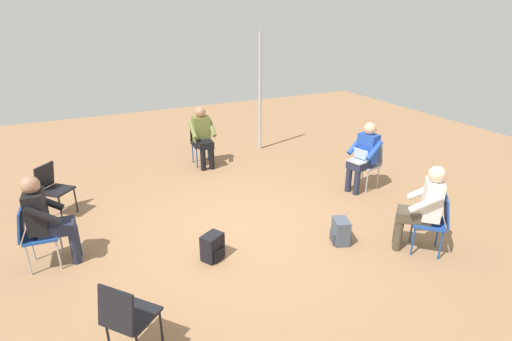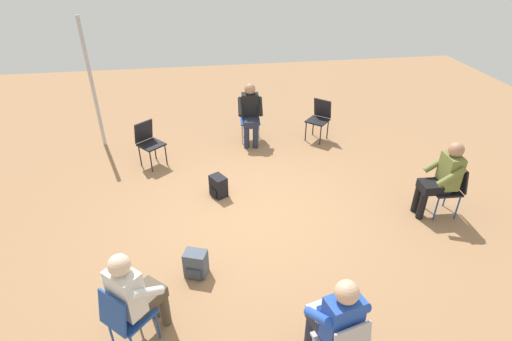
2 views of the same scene
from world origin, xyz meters
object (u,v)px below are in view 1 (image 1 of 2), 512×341
object	(u,v)px
chair_southeast	(435,219)
person_in_white	(424,204)
chair_west	(34,232)
backpack_near_laptop_user	(341,233)
person_with_laptop	(364,153)
person_in_olive	(203,134)
backpack_by_empty_chair	(213,248)
chair_northwest	(52,186)
person_in_black	(46,216)
chair_east	(369,161)
chair_north	(201,141)
chair_southwest	(127,316)

from	to	relation	value
chair_southeast	person_in_white	world-z (taller)	person_in_white
chair_west	backpack_near_laptop_user	size ratio (longest dim) A/B	2.36
person_with_laptop	person_in_olive	bearing A→B (deg)	28.65
backpack_near_laptop_user	person_in_olive	bearing A→B (deg)	101.42
backpack_by_empty_chair	chair_northwest	bearing A→B (deg)	129.13
person_with_laptop	person_in_olive	xyz separation A→B (m)	(-2.20, 2.39, 0.00)
person_in_black	backpack_near_laptop_user	distance (m)	3.87
chair_east	person_in_white	distance (m)	2.11
chair_southeast	person_with_laptop	distance (m)	2.10
chair_north	person_in_black	size ratio (longest dim) A/B	0.69
person_with_laptop	person_in_black	world-z (taller)	same
chair_southwest	person_in_olive	distance (m)	5.03
chair_northwest	person_in_white	world-z (taller)	person_in_white
chair_west	chair_northwest	world-z (taller)	same
person_in_olive	backpack_by_empty_chair	size ratio (longest dim) A/B	3.44
person_in_black	backpack_near_laptop_user	world-z (taller)	person_in_black
chair_southeast	person_in_white	distance (m)	0.26
chair_northwest	chair_southwest	bearing A→B (deg)	52.50
chair_southwest	person_with_laptop	size ratio (longest dim) A/B	0.69
chair_west	chair_southwest	size ratio (longest dim) A/B	1.00
person_in_olive	person_in_black	bearing A→B (deg)	43.54
chair_northwest	backpack_by_empty_chair	distance (m)	2.92
chair_west	chair_northwest	size ratio (longest dim) A/B	1.00
chair_southwest	chair_northwest	bearing A→B (deg)	149.17
person_in_olive	backpack_by_empty_chair	xyz separation A→B (m)	(-1.01, -3.30, -0.54)
person_in_olive	chair_west	bearing A→B (deg)	41.79
chair_east	person_in_olive	distance (m)	3.34
chair_northwest	person_with_laptop	bearing A→B (deg)	117.95
chair_southeast	person_with_laptop	bearing A→B (deg)	29.20
chair_north	backpack_by_empty_chair	world-z (taller)	chair_north
person_in_olive	backpack_by_empty_chair	distance (m)	3.49
person_in_black	backpack_by_empty_chair	world-z (taller)	person_in_black
chair_southeast	person_in_olive	size ratio (longest dim) A/B	0.69
person_in_white	backpack_by_empty_chair	distance (m)	2.84
chair_southeast	person_in_olive	world-z (taller)	person_in_olive
chair_west	chair_northwest	distance (m)	1.45
person_in_black	chair_east	bearing A→B (deg)	96.90
backpack_near_laptop_user	backpack_by_empty_chair	xyz separation A→B (m)	(-1.76, 0.41, 0.00)
chair_north	backpack_by_empty_chair	size ratio (longest dim) A/B	2.36
chair_northwest	person_in_black	distance (m)	1.46
chair_southwest	person_with_laptop	world-z (taller)	person_with_laptop
chair_east	person_with_laptop	bearing A→B (deg)	90.00
chair_southeast	chair_west	bearing A→B (deg)	110.59
person_in_olive	chair_north	bearing A→B (deg)	-90.00
chair_southwest	person_in_olive	xyz separation A→B (m)	(2.26, 4.49, 0.20)
backpack_near_laptop_user	chair_southeast	bearing A→B (deg)	-36.38
chair_north	person_in_olive	xyz separation A→B (m)	(-0.01, -0.17, 0.20)
person_with_laptop	backpack_by_empty_chair	xyz separation A→B (m)	(-3.21, -0.91, -0.53)
chair_east	person_in_olive	bearing A→B (deg)	31.21
person_in_olive	chair_southwest	bearing A→B (deg)	66.02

